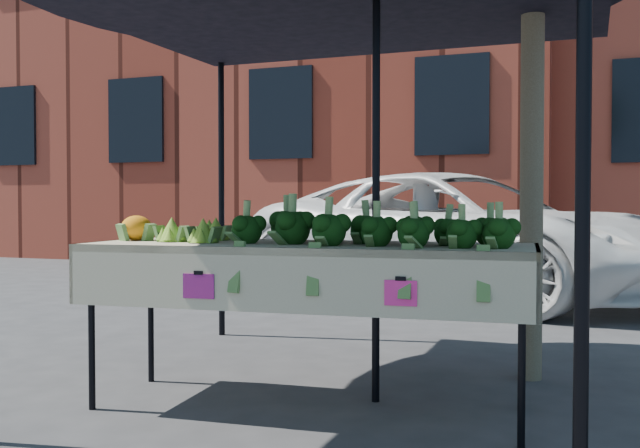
{
  "coord_description": "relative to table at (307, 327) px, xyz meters",
  "views": [
    {
      "loc": [
        1.61,
        -3.65,
        1.11
      ],
      "look_at": [
        0.18,
        0.15,
        1.0
      ],
      "focal_mm": 40.51,
      "sensor_mm": 36.0,
      "label": 1
    }
  ],
  "objects": [
    {
      "name": "ground",
      "position": [
        -0.18,
        0.05,
        -0.45
      ],
      "size": [
        90.0,
        90.0,
        0.0
      ],
      "primitive_type": "plane",
      "color": "#2F2F32"
    },
    {
      "name": "table",
      "position": [
        0.0,
        0.0,
        0.0
      ],
      "size": [
        2.46,
        0.99,
        0.9
      ],
      "color": "beige",
      "rests_on": "ground"
    },
    {
      "name": "canopy",
      "position": [
        -0.05,
        0.36,
        0.92
      ],
      "size": [
        3.16,
        3.16,
        2.74
      ],
      "primitive_type": null,
      "color": "black",
      "rests_on": "ground"
    },
    {
      "name": "broccoli_heap",
      "position": [
        0.36,
        0.03,
        0.56
      ],
      "size": [
        1.51,
        0.54,
        0.23
      ],
      "primitive_type": "ellipsoid",
      "color": "black",
      "rests_on": "table"
    },
    {
      "name": "romanesco_cluster",
      "position": [
        -0.67,
        0.04,
        0.54
      ],
      "size": [
        0.41,
        0.55,
        0.18
      ],
      "primitive_type": "ellipsoid",
      "color": "#81B638",
      "rests_on": "table"
    },
    {
      "name": "cauliflower_pair",
      "position": [
        -1.05,
        -0.05,
        0.53
      ],
      "size": [
        0.18,
        0.18,
        0.16
      ],
      "primitive_type": "ellipsoid",
      "color": "orange",
      "rests_on": "table"
    },
    {
      "name": "vehicle",
      "position": [
        -0.07,
        5.09,
        2.24
      ],
      "size": [
        2.33,
        2.86,
        5.38
      ],
      "primitive_type": "imported",
      "rotation": [
        0.0,
        0.0,
        1.18
      ],
      "color": "white",
      "rests_on": "ground"
    },
    {
      "name": "street_tree",
      "position": [
        1.08,
        1.13,
        1.64
      ],
      "size": [
        2.12,
        2.12,
        4.19
      ],
      "primitive_type": null,
      "color": "#1E4C14",
      "rests_on": "ground"
    },
    {
      "name": "building_left",
      "position": [
        -5.18,
        12.05,
        4.05
      ],
      "size": [
        12.0,
        8.0,
        9.0
      ],
      "primitive_type": "cube",
      "color": "maroon",
      "rests_on": "ground"
    }
  ]
}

